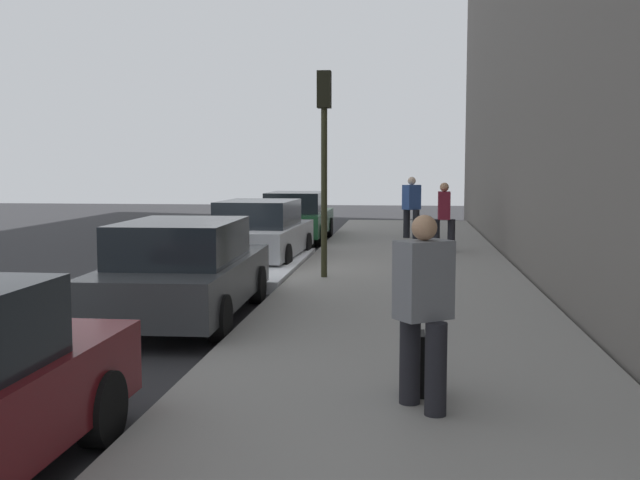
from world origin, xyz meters
The scene contains 12 objects.
ground_plane centered at (0.00, 0.00, 0.00)m, with size 56.00×56.00×0.00m, color #28282B.
sidewalk centered at (0.00, -3.30, 0.07)m, with size 28.00×4.60×0.15m, color gray.
lane_stripe_centre centered at (0.00, 3.20, 0.00)m, with size 28.00×0.14×0.01m, color gold.
snow_bank_curb centered at (-0.12, -0.70, 0.11)m, with size 5.75×0.56×0.22m, color white.
parked_car_charcoal centered at (-5.46, 0.02, 0.76)m, with size 4.68×1.98×1.51m.
parked_car_silver centered at (1.10, 0.12, 0.76)m, with size 4.45×2.02×1.51m.
parked_car_green centered at (6.58, 0.04, 0.76)m, with size 4.43×1.92×1.51m.
pedestrian_burgundy_coat centered at (3.01, -4.21, 1.08)m, with size 0.47×0.57×1.74m.
pedestrian_grey_coat centered at (-9.78, -3.43, 1.08)m, with size 0.52×0.56×1.75m.
pedestrian_blue_coat centered at (6.51, -3.42, 1.12)m, with size 0.56×0.57×1.82m.
traffic_light_pole centered at (-1.72, -1.69, 2.85)m, with size 0.35×0.26×3.96m.
rolling_suitcase centered at (-9.32, -3.35, 0.45)m, with size 0.34×0.22×0.95m.
Camera 1 is at (-16.59, -3.28, 2.33)m, focal length 43.39 mm.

